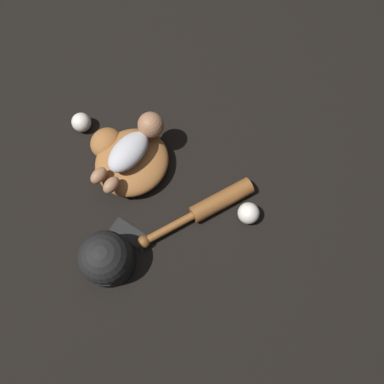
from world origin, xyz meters
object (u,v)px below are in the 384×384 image
Objects in this scene: baseball_glove at (128,159)px; baby_figure at (134,146)px; baseball at (248,213)px; baseball_cap at (107,258)px; baseball_bat at (209,207)px; baseball_spare at (81,122)px.

baseball_glove is 0.09m from baby_figure.
baseball is at bearing -70.52° from baby_figure.
baseball_cap reaches higher than baseball_glove.
baseball_cap is at bearing -143.66° from baby_figure.
baseball_spare reaches higher than baseball_bat.
baseball_bat is at bearing -73.49° from baseball_glove.
baseball_bat is 0.60m from baseball_spare.
baseball_bat is at bearing -78.13° from baby_figure.
baseball is 0.73m from baseball_spare.
baby_figure reaches higher than baseball_bat.
baby_figure is 0.29m from baseball_spare.
baseball_bat is 0.39m from baseball_cap.
baseball_glove is 4.64× the size of baseball_spare.
baby_figure reaches higher than baseball_glove.
baby_figure is 4.33× the size of baseball.
baseball is 0.51m from baseball_cap.
baby_figure is at bearing -25.68° from baseball_glove.
baseball_bat is at bearing -77.06° from baseball_spare.
baby_figure is at bearing 36.34° from baseball_cap.
baseball_spare is at bearing 102.94° from baseball_bat.
baseball_glove is at bearing -82.09° from baseball_spare.
baby_figure is 0.47m from baseball.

